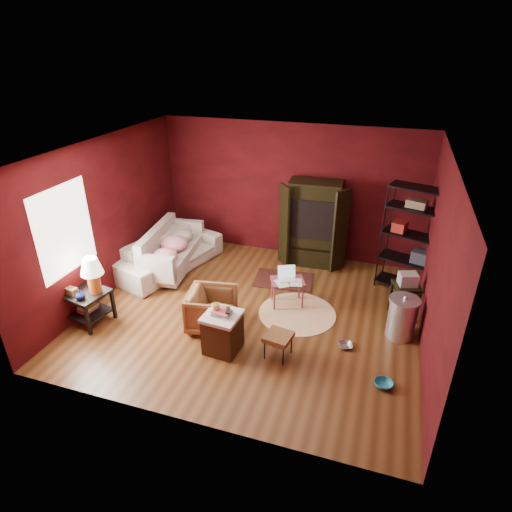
% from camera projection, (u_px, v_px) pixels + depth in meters
% --- Properties ---
extents(room, '(5.54, 5.04, 2.84)m').
position_uv_depth(room, '(249.00, 239.00, 6.79)').
color(room, brown).
rests_on(room, ground).
extents(sofa, '(1.32, 2.42, 0.91)m').
position_uv_depth(sofa, '(169.00, 248.00, 8.65)').
color(sofa, beige).
rests_on(sofa, ground).
extents(armchair, '(0.79, 0.82, 0.75)m').
position_uv_depth(armchair, '(212.00, 308.00, 6.88)').
color(armchair, black).
rests_on(armchair, ground).
extents(pet_bowl_steel, '(0.23, 0.13, 0.23)m').
position_uv_depth(pet_bowl_steel, '(346.00, 341.00, 6.54)').
color(pet_bowl_steel, '#A8ABAF').
rests_on(pet_bowl_steel, ground).
extents(pet_bowl_turquoise, '(0.26, 0.09, 0.25)m').
position_uv_depth(pet_bowl_turquoise, '(384.00, 379.00, 5.79)').
color(pet_bowl_turquoise, teal).
rests_on(pet_bowl_turquoise, ground).
extents(vase, '(0.16, 0.17, 0.16)m').
position_uv_depth(vase, '(80.00, 295.00, 6.72)').
color(vase, '#0D1343').
rests_on(vase, side_table).
extents(mug, '(0.13, 0.11, 0.12)m').
position_uv_depth(mug, '(216.00, 306.00, 6.23)').
color(mug, '#F4DB77').
rests_on(mug, hamper).
extents(side_table, '(0.70, 0.70, 1.18)m').
position_uv_depth(side_table, '(90.00, 284.00, 6.89)').
color(side_table, black).
rests_on(side_table, ground).
extents(sofa_cushions, '(0.99, 2.00, 0.80)m').
position_uv_depth(sofa_cushions, '(170.00, 251.00, 8.67)').
color(sofa_cushions, beige).
rests_on(sofa_cushions, sofa).
extents(hamper, '(0.56, 0.56, 0.73)m').
position_uv_depth(hamper, '(223.00, 332.00, 6.39)').
color(hamper, '#41230F').
rests_on(hamper, ground).
extents(footstool, '(0.43, 0.43, 0.39)m').
position_uv_depth(footstool, '(278.00, 338.00, 6.26)').
color(footstool, black).
rests_on(footstool, ground).
extents(rug_round, '(1.38, 1.38, 0.01)m').
position_uv_depth(rug_round, '(297.00, 313.00, 7.39)').
color(rug_round, white).
rests_on(rug_round, ground).
extents(rug_oriental, '(1.19, 0.86, 0.01)m').
position_uv_depth(rug_oriental, '(284.00, 280.00, 8.40)').
color(rug_oriental, '#521D15').
rests_on(rug_oriental, ground).
extents(laptop_desk, '(0.68, 0.60, 0.71)m').
position_uv_depth(laptop_desk, '(287.00, 283.00, 7.47)').
color(laptop_desk, brown).
rests_on(laptop_desk, ground).
extents(tv_armoire, '(1.40, 0.78, 1.77)m').
position_uv_depth(tv_armoire, '(313.00, 222.00, 8.65)').
color(tv_armoire, black).
rests_on(tv_armoire, ground).
extents(wire_shelving, '(1.06, 0.70, 2.00)m').
position_uv_depth(wire_shelving, '(412.00, 236.00, 7.64)').
color(wire_shelving, black).
rests_on(wire_shelving, ground).
extents(small_stand, '(0.52, 0.52, 0.83)m').
position_uv_depth(small_stand, '(407.00, 285.00, 7.06)').
color(small_stand, black).
rests_on(small_stand, ground).
extents(trash_can, '(0.51, 0.51, 0.74)m').
position_uv_depth(trash_can, '(402.00, 317.00, 6.69)').
color(trash_can, white).
rests_on(trash_can, ground).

